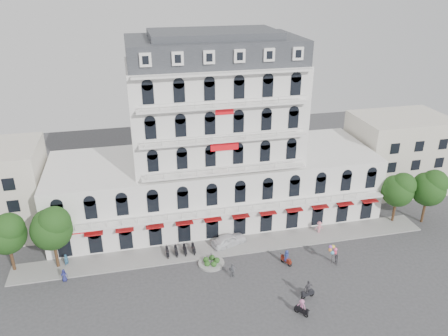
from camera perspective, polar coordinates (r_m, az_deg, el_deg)
ground at (r=50.22m, az=3.22°, el=-15.97°), size 120.00×120.00×0.00m
sidewalk at (r=57.06m, az=0.72°, el=-10.21°), size 53.00×4.00×0.16m
main_building at (r=60.11m, az=-1.23°, el=2.39°), size 45.00×15.00×25.80m
flank_building_east at (r=74.82m, az=21.59°, el=1.90°), size 14.00×10.00×12.00m
traffic_island at (r=54.06m, az=-1.68°, el=-12.22°), size 3.20×3.20×1.60m
parked_scooter_row at (r=56.06m, az=-5.67°, el=-11.16°), size 4.40×1.80×1.10m
tree_west_outer at (r=55.94m, az=-26.57°, el=-7.51°), size 4.50×4.48×7.76m
tree_west_inner at (r=54.23m, az=-21.61°, el=-7.14°), size 4.76×4.76×8.25m
tree_east_inner at (r=64.44m, az=21.83°, el=-2.52°), size 4.40×4.37×7.57m
tree_east_outer at (r=65.88m, az=25.24°, el=-2.23°), size 4.65×4.65×8.05m
parked_car at (r=57.08m, az=0.67°, el=-9.34°), size 4.98×3.20×1.58m
rider_east at (r=54.12m, az=8.15°, el=-11.50°), size 1.02×1.55×2.02m
rider_northeast at (r=49.69m, az=10.94°, el=-15.30°), size 1.69×0.65×2.25m
rider_center at (r=47.65m, az=10.09°, el=-17.44°), size 1.19×1.42×1.96m
pedestrian_left at (r=54.40m, az=-20.17°, el=-13.02°), size 0.80×0.56×1.56m
pedestrian_mid at (r=51.81m, az=1.11°, el=-13.19°), size 1.10×0.57×1.79m
pedestrian_right at (r=60.72m, az=12.31°, el=-7.59°), size 1.16×0.68×1.77m
pedestrian_far at (r=56.66m, az=-19.89°, el=-11.27°), size 0.70×0.70×1.64m
balloon_vendor at (r=55.07m, az=14.25°, el=-10.96°), size 1.28×1.21×2.45m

